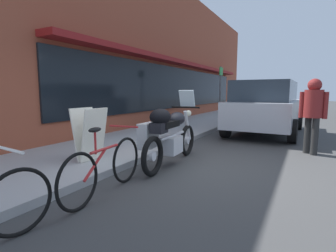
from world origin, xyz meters
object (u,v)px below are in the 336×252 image
parked_bicycle (105,167)px  pedestrian_walking (313,107)px  touring_motorcycle (168,133)px  parking_sign_pole (220,89)px  parked_minivan (266,106)px  sandwich_board_sign (90,134)px

parked_bicycle → pedestrian_walking: 4.67m
touring_motorcycle → parking_sign_pole: size_ratio=0.97×
parked_minivan → sandwich_board_sign: 6.04m
parked_bicycle → pedestrian_walking: size_ratio=1.05×
parked_bicycle → parking_sign_pole: parking_sign_pole is taller
touring_motorcycle → sandwich_board_sign: 1.44m
touring_motorcycle → pedestrian_walking: size_ratio=1.34×
parked_minivan → pedestrian_walking: bearing=-153.1°
parking_sign_pole → parked_minivan: bearing=-131.2°
parked_minivan → parking_sign_pole: parking_sign_pole is taller
parked_bicycle → sandwich_board_sign: (0.91, 1.16, 0.23)m
pedestrian_walking → parking_sign_pole: (4.41, 3.41, 0.45)m
touring_motorcycle → parked_bicycle: 1.63m
sandwich_board_sign → parked_minivan: bearing=-22.6°
sandwich_board_sign → parked_bicycle: bearing=-128.0°
pedestrian_walking → sandwich_board_sign: pedestrian_walking is taller
sandwich_board_sign → parking_sign_pole: bearing=-1.6°
parked_minivan → sandwich_board_sign: bearing=157.4°
sandwich_board_sign → parking_sign_pole: parking_sign_pole is taller
touring_motorcycle → parked_minivan: (4.87, -1.06, 0.29)m
parked_bicycle → parked_minivan: bearing=-10.1°
sandwich_board_sign → pedestrian_walking: bearing=-50.3°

